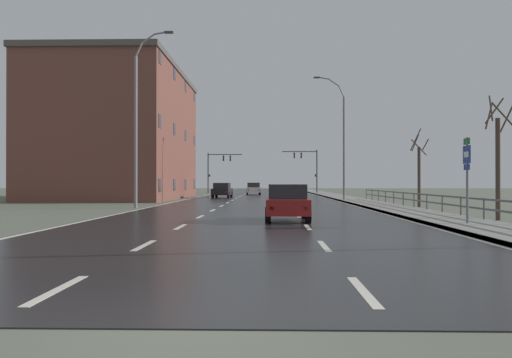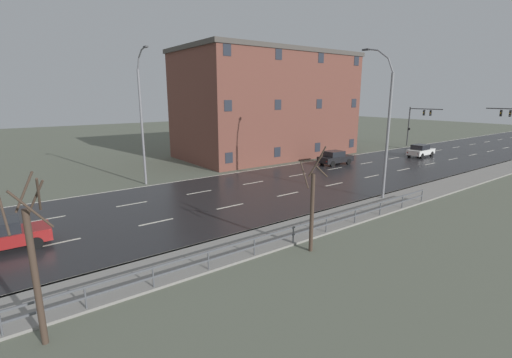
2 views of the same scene
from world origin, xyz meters
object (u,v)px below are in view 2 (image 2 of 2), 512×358
street_lamp_midground (386,128)px  car_near_left (421,150)px  street_lamp_left_bank (142,121)px  car_near_right (2,235)px  car_far_right (335,158)px  traffic_signal_left (417,120)px  brick_building (267,104)px

street_lamp_midground → car_near_left: size_ratio=2.64×
street_lamp_left_bank → car_near_right: street_lamp_left_bank is taller
street_lamp_midground → street_lamp_left_bank: street_lamp_left_bank is taller
car_near_left → car_far_right: (-2.88, -12.83, 0.00)m
car_near_left → car_far_right: size_ratio=1.00×
street_lamp_left_bank → car_near_left: bearing=79.1°
traffic_signal_left → car_near_left: 10.53m
car_far_right → car_near_right: size_ratio=1.02×
street_lamp_midground → car_far_right: street_lamp_midground is taller
street_lamp_left_bank → car_far_right: size_ratio=2.72×
car_far_right → car_near_right: 31.59m
street_lamp_left_bank → car_far_right: street_lamp_left_bank is taller
traffic_signal_left → brick_building: 24.26m
street_lamp_midground → car_far_right: (-11.33, 7.72, -4.57)m
car_far_right → street_lamp_left_bank: bearing=-97.0°
street_lamp_left_bank → car_far_right: 21.28m
street_lamp_left_bank → traffic_signal_left: street_lamp_left_bank is taller
street_lamp_midground → car_near_right: 24.49m
street_lamp_left_bank → brick_building: size_ratio=0.51×
car_far_right → street_lamp_midground: bearing=-31.4°
car_far_right → car_near_left: bearing=80.2°
street_lamp_midground → traffic_signal_left: bearing=116.0°
street_lamp_midground → car_near_right: size_ratio=2.68×
street_lamp_midground → brick_building: 22.25m
traffic_signal_left → car_near_right: size_ratio=1.44×
street_lamp_left_bank → car_near_right: bearing=-49.3°
car_far_right → car_near_right: bearing=-76.9°
traffic_signal_left → car_near_left: bearing=-55.9°
street_lamp_midground → brick_building: size_ratio=0.50×
street_lamp_midground → traffic_signal_left: (-14.06, 28.83, -1.29)m
car_near_right → brick_building: size_ratio=0.19×
street_lamp_midground → car_near_left: (-8.45, 20.55, -4.57)m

